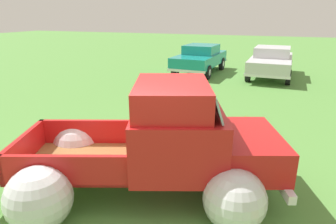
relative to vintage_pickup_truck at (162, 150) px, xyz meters
The scene contains 5 objects.
ground_plane 0.85m from the vintage_pickup_truck, 160.27° to the right, with size 80.00×80.00×0.00m, color #548C3D.
vintage_pickup_truck is the anchor object (origin of this frame).
show_car_0 10.87m from the vintage_pickup_truck, 100.80° to the left, with size 2.11×4.34×1.43m.
show_car_1 10.93m from the vintage_pickup_truck, 82.39° to the left, with size 2.06×4.57×1.43m.
lane_cone_0 2.93m from the vintage_pickup_truck, 67.41° to the left, with size 0.36×0.36×0.63m.
Camera 1 is at (2.00, -4.01, 2.94)m, focal length 31.11 mm.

